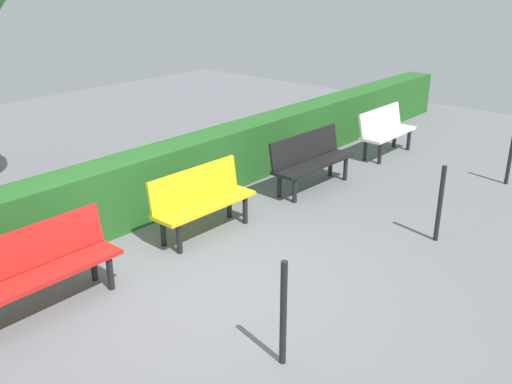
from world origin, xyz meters
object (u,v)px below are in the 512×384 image
bench_black (311,158)px  bench_yellow (201,198)px  bench_red (39,265)px  bench_white (385,129)px

bench_black → bench_yellow: (2.27, -0.11, -0.00)m
bench_black → bench_yellow: 2.28m
bench_black → bench_yellow: size_ratio=1.10×
bench_black → bench_red: bearing=1.5°
bench_white → bench_black: bench_black is taller
bench_black → bench_yellow: same height
bench_red → bench_white: bearing=178.9°
bench_white → bench_yellow: bearing=-1.5°
bench_yellow → bench_black: bearing=178.6°
bench_white → bench_red: size_ratio=0.87×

